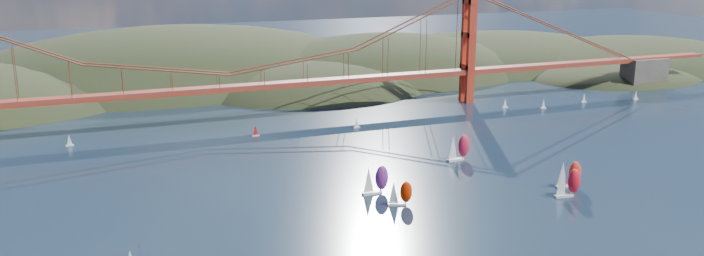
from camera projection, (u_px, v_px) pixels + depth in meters
name	position (u px, v px, depth m)	size (l,w,h in m)	color
headlands	(275.00, 98.00, 415.29)	(725.00, 225.00, 96.00)	black
bridge	(224.00, 51.00, 299.03)	(552.00, 12.00, 55.00)	maroon
racer_0	(400.00, 193.00, 207.61)	(7.64, 4.36, 8.56)	white
racer_1	(568.00, 182.00, 214.63)	(8.84, 3.68, 10.10)	silver
racer_2	(568.00, 174.00, 223.15)	(8.72, 4.23, 9.82)	silver
racer_3	(458.00, 147.00, 251.28)	(9.51, 4.35, 10.75)	silver
racer_rwb	(375.00, 179.00, 217.22)	(8.93, 3.70, 10.22)	white
distant_boat_3	(69.00, 140.00, 270.19)	(3.00, 2.00, 4.70)	silver
distant_boat_4	(505.00, 103.00, 334.79)	(3.00, 2.00, 4.70)	silver
distant_boat_5	(543.00, 104.00, 333.40)	(3.00, 2.00, 4.70)	silver
distant_boat_6	(584.00, 98.00, 346.49)	(3.00, 2.00, 4.70)	silver
distant_boat_7	(636.00, 95.00, 352.76)	(3.00, 2.00, 4.70)	silver
distant_boat_8	(357.00, 123.00, 297.50)	(3.00, 2.00, 4.70)	silver
distant_boat_9	(255.00, 130.00, 284.65)	(3.00, 2.00, 4.70)	silver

